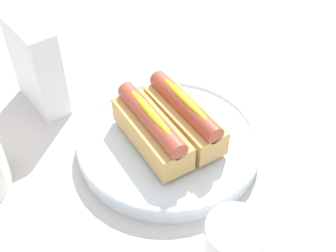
# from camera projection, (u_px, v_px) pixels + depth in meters

# --- Properties ---
(ground_plane) EXTENTS (2.40, 2.40, 0.00)m
(ground_plane) POSITION_uv_depth(u_px,v_px,m) (174.00, 155.00, 0.66)
(ground_plane) COLOR beige
(serving_bowl) EXTENTS (0.27, 0.27, 0.03)m
(serving_bowl) POSITION_uv_depth(u_px,v_px,m) (168.00, 142.00, 0.65)
(serving_bowl) COLOR silver
(serving_bowl) RESTS_ON ground_plane
(hotdog_front) EXTENTS (0.15, 0.07, 0.06)m
(hotdog_front) POSITION_uv_depth(u_px,v_px,m) (184.00, 115.00, 0.64)
(hotdog_front) COLOR tan
(hotdog_front) RESTS_ON serving_bowl
(hotdog_back) EXTENTS (0.15, 0.06, 0.06)m
(hotdog_back) POSITION_uv_depth(u_px,v_px,m) (151.00, 129.00, 0.62)
(hotdog_back) COLOR tan
(hotdog_back) RESTS_ON serving_bowl
(water_glass) EXTENTS (0.07, 0.07, 0.09)m
(water_glass) POSITION_uv_depth(u_px,v_px,m) (233.00, 252.00, 0.49)
(water_glass) COLOR white
(water_glass) RESTS_ON ground_plane
(napkin_box) EXTENTS (0.12, 0.07, 0.15)m
(napkin_box) POSITION_uv_depth(u_px,v_px,m) (36.00, 65.00, 0.69)
(napkin_box) COLOR white
(napkin_box) RESTS_ON ground_plane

